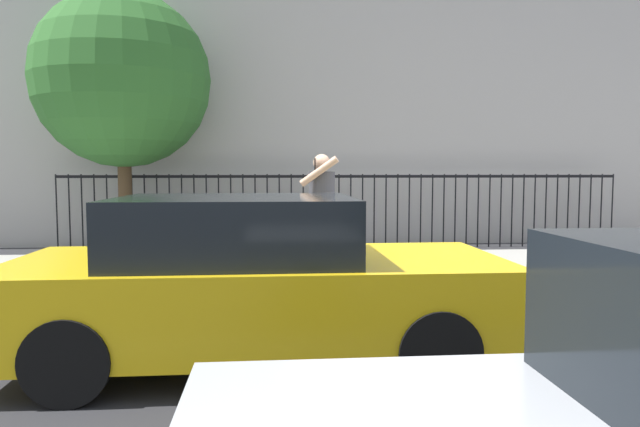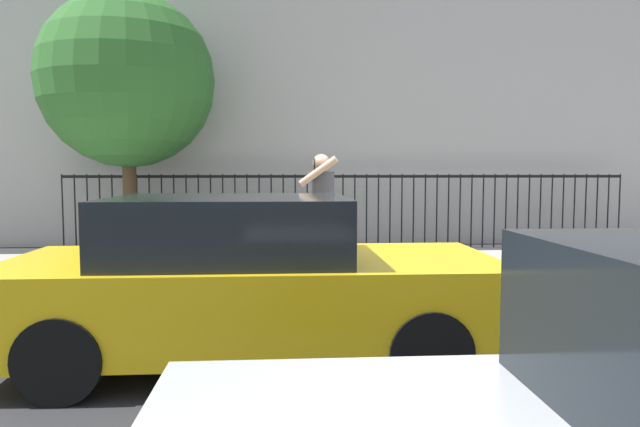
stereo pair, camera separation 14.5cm
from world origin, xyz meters
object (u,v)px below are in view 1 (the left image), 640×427
at_px(street_bench, 178,230).
at_px(street_tree_near, 122,80).
at_px(pedestrian_on_phone, 322,210).
at_px(taxi_yellow, 254,283).

relative_size(street_bench, street_tree_near, 0.31).
height_order(street_bench, street_tree_near, street_tree_near).
bearing_deg(pedestrian_on_phone, taxi_yellow, -107.89).
xyz_separation_m(taxi_yellow, pedestrian_on_phone, (0.79, 2.45, 0.46)).
relative_size(taxi_yellow, street_bench, 2.63).
height_order(taxi_yellow, street_bench, taxi_yellow).
bearing_deg(taxi_yellow, street_bench, 106.64).
relative_size(pedestrian_on_phone, street_tree_near, 0.34).
bearing_deg(pedestrian_on_phone, street_tree_near, 131.02).
bearing_deg(street_bench, street_tree_near, 129.56).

